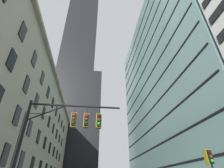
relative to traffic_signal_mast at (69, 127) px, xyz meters
name	(u,v)px	position (x,y,z in m)	size (l,w,h in m)	color
station_building	(4,122)	(-14.54, 20.62, 6.36)	(15.60, 63.65, 22.48)	#B2A88E
dark_skyscraper	(79,54)	(-8.17, 66.58, 63.08)	(26.40, 26.40, 221.58)	black
glass_office_midrise	(176,84)	(23.41, 24.03, 19.45)	(17.09, 46.69, 48.61)	gray
traffic_signal_mast	(69,127)	(0.00, 0.00, 0.00)	(6.77, 0.63, 6.54)	black
traffic_light_near_right	(210,160)	(10.23, 0.23, -1.96)	(0.40, 0.63, 3.45)	black
street_lamppost	(22,143)	(-4.37, 4.10, -0.39)	(2.33, 0.32, 7.21)	#47474C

